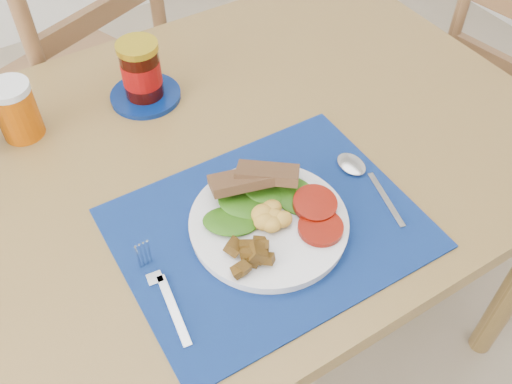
% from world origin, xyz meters
% --- Properties ---
extents(table, '(1.40, 0.90, 0.75)m').
position_xyz_m(table, '(0.00, 0.20, 0.67)').
color(table, brown).
rests_on(table, ground).
extents(chair_far, '(0.57, 0.56, 1.20)m').
position_xyz_m(chair_far, '(-0.02, 0.87, 0.60)').
color(chair_far, brown).
rests_on(chair_far, ground).
extents(chair_end, '(0.42, 0.44, 1.02)m').
position_xyz_m(chair_end, '(0.95, 0.20, 0.53)').
color(chair_end, brown).
rests_on(chair_end, ground).
extents(placemat, '(0.50, 0.39, 0.00)m').
position_xyz_m(placemat, '(0.03, -0.01, 0.75)').
color(placemat, black).
rests_on(placemat, table).
extents(breakfast_plate, '(0.26, 0.26, 0.06)m').
position_xyz_m(breakfast_plate, '(0.02, -0.01, 0.77)').
color(breakfast_plate, silver).
rests_on(breakfast_plate, placemat).
extents(fork, '(0.03, 0.18, 0.00)m').
position_xyz_m(fork, '(-0.18, -0.02, 0.76)').
color(fork, '#B2B5BA').
rests_on(fork, placemat).
extents(spoon, '(0.05, 0.19, 0.01)m').
position_xyz_m(spoon, '(0.23, 0.00, 0.76)').
color(spoon, '#B2B5BA').
rests_on(spoon, placemat).
extents(juice_glass, '(0.08, 0.08, 0.11)m').
position_xyz_m(juice_glass, '(-0.25, 0.44, 0.80)').
color(juice_glass, '#B64C04').
rests_on(juice_glass, table).
extents(jam_on_saucer, '(0.15, 0.15, 0.13)m').
position_xyz_m(jam_on_saucer, '(-0.00, 0.42, 0.81)').
color(jam_on_saucer, '#051B5A').
rests_on(jam_on_saucer, table).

